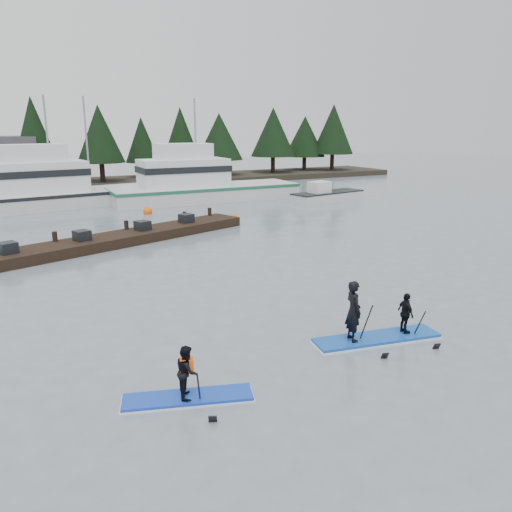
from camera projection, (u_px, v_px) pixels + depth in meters
name	position (u px, v px, depth m)	size (l,w,h in m)	color
ground	(351.00, 339.00, 14.42)	(160.00, 160.00, 0.00)	slate
far_shore	(94.00, 184.00, 50.47)	(70.00, 8.00, 0.60)	#2D281E
treeline	(94.00, 186.00, 50.55)	(60.00, 4.00, 8.00)	black
fishing_boat_large	(58.00, 198.00, 37.90)	(16.18, 6.33, 9.11)	silver
fishing_boat_medium	(201.00, 192.00, 41.01)	(15.42, 4.46, 9.04)	silver
skiff	(328.00, 196.00, 40.77)	(6.47, 1.94, 0.75)	silver
floating_dock	(119.00, 239.00, 25.96)	(15.68, 2.09, 0.52)	black
buoy_c	(303.00, 200.00, 41.62)	(0.48, 0.48, 0.48)	#EE600B
buoy_d	(234.00, 220.00, 32.49)	(0.56, 0.56, 0.56)	#EE600B
buoy_b	(148.00, 214.00, 34.90)	(0.64, 0.64, 0.64)	#EE600B
paddleboard_solo	(187.00, 382.00, 11.12)	(2.99, 1.54, 1.81)	#133CBB
paddleboard_duo	(374.00, 322.00, 14.17)	(3.83, 1.60, 2.34)	#124BAB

